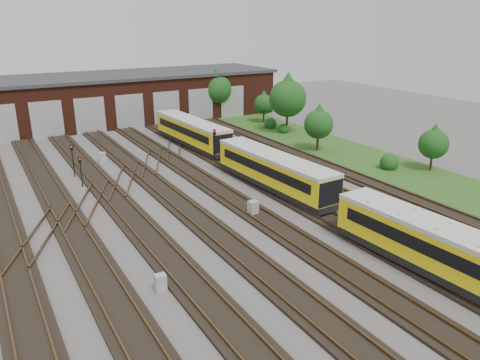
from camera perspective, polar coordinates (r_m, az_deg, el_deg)
ground at (r=31.39m, az=0.86°, el=-6.33°), size 120.00×120.00×0.00m
track_network at (r=31.73m, az=0.05°, el=-5.83°), size 30.40×70.00×0.33m
maintenance_shed at (r=66.68m, az=-17.40°, el=9.38°), size 51.00×12.50×6.35m
grass_verge at (r=49.89m, az=13.76°, el=2.90°), size 8.00×55.00×0.05m
metro_train at (r=38.25m, az=4.17°, el=1.16°), size 3.02×45.36×2.74m
signal_mast_0 at (r=41.24m, az=-18.85°, el=1.41°), size 0.24×0.23×2.58m
signal_mast_1 at (r=44.05m, az=-19.75°, el=2.74°), size 0.29×0.28×2.97m
signal_mast_2 at (r=45.42m, az=-3.10°, el=4.68°), size 0.31×0.30×3.42m
signal_mast_3 at (r=40.18m, az=2.11°, el=2.26°), size 0.26×0.25×2.89m
relay_cabinet_0 at (r=25.19m, az=-9.67°, el=-12.27°), size 0.61×0.52×0.97m
relay_cabinet_1 at (r=48.07m, az=-16.40°, el=2.65°), size 0.70×0.62×1.02m
relay_cabinet_2 at (r=33.68m, az=1.60°, el=-3.48°), size 0.71×0.61×1.11m
relay_cabinet_3 at (r=55.98m, az=-8.11°, el=5.52°), size 0.69×0.60×1.03m
relay_cabinet_4 at (r=48.72m, az=-0.51°, el=3.71°), size 0.77×0.68×1.11m
tree_0 at (r=67.32m, az=-2.90°, el=11.47°), size 4.29×4.29×7.10m
tree_1 at (r=63.89m, az=2.93°, el=9.49°), size 2.67×2.67×4.43m
tree_2 at (r=57.96m, az=5.86°, el=10.40°), size 4.51×4.51×7.48m
tree_3 at (r=50.30m, az=9.58°, el=7.14°), size 3.09×3.09×5.11m
tree_4 at (r=46.48m, az=22.58°, el=4.46°), size 2.72×2.72×4.51m
bush_0 at (r=46.17m, az=17.74°, el=2.31°), size 1.72×1.72×1.72m
bush_1 at (r=60.99m, az=3.73°, el=7.06°), size 1.60×1.60×1.60m
bush_2 at (r=58.52m, az=5.34°, el=6.39°), size 1.36×1.36×1.36m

